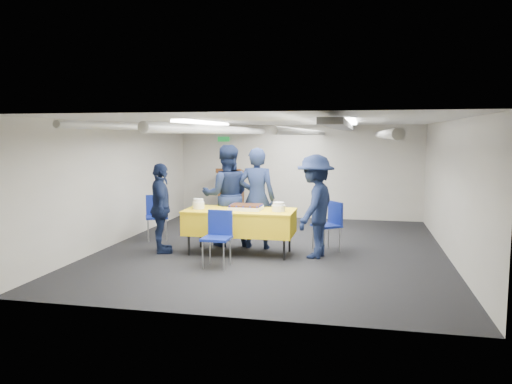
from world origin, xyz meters
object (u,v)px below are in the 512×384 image
at_px(podium, 231,194).
at_px(sailor_d, 315,206).
at_px(sailor_b, 226,195).
at_px(sheet_cake, 246,207).
at_px(serving_table, 240,222).
at_px(chair_near, 218,232).
at_px(chair_left, 157,212).
at_px(sailor_a, 257,198).
at_px(sailor_c, 161,208).
at_px(chair_right, 330,221).

distance_m(podium, sailor_d, 4.26).
bearing_deg(sailor_b, sheet_cake, 112.55).
bearing_deg(serving_table, chair_near, -99.43).
xyz_separation_m(chair_left, sailor_a, (2.10, -0.35, 0.38)).
height_order(podium, sailor_b, sailor_b).
relative_size(podium, sailor_c, 0.80).
distance_m(chair_right, sailor_b, 1.96).
xyz_separation_m(podium, chair_right, (2.61, -2.95, -0.08)).
height_order(chair_left, sailor_c, sailor_c).
distance_m(chair_right, sailor_c, 3.00).
xyz_separation_m(podium, chair_near, (0.95, -4.39, -0.08)).
relative_size(chair_right, sailor_c, 0.55).
height_order(sailor_a, sailor_d, sailor_a).
bearing_deg(chair_left, sheet_cake, -22.79).
bearing_deg(chair_left, sailor_d, -14.59).
height_order(sailor_a, sailor_c, sailor_a).
xyz_separation_m(chair_right, sailor_a, (-1.32, -0.09, 0.38)).
distance_m(sheet_cake, chair_near, 0.93).
xyz_separation_m(sheet_cake, chair_near, (-0.25, -0.85, -0.29)).
bearing_deg(chair_right, sailor_b, 179.80).
bearing_deg(podium, sailor_b, -76.73).
bearing_deg(sheet_cake, podium, 108.81).
bearing_deg(chair_near, sailor_b, 100.21).
xyz_separation_m(chair_near, chair_left, (-1.77, 1.70, 0.00)).
relative_size(chair_near, sailor_d, 0.50).
xyz_separation_m(sheet_cake, sailor_d, (1.19, 0.01, 0.05)).
bearing_deg(sailor_d, sailor_c, -71.50).
xyz_separation_m(podium, sailor_d, (2.39, -3.52, 0.25)).
bearing_deg(sailor_b, podium, -94.92).
distance_m(chair_near, sailor_d, 1.71).
bearing_deg(chair_near, serving_table, 80.57).
height_order(sheet_cake, podium, podium).
xyz_separation_m(serving_table, sailor_c, (-1.36, -0.22, 0.23)).
height_order(serving_table, sailor_b, sailor_b).
bearing_deg(sailor_a, chair_right, -175.71).
bearing_deg(serving_table, chair_left, 156.08).
distance_m(chair_right, sailor_d, 0.70).
height_order(chair_left, sailor_b, sailor_b).
height_order(chair_left, sailor_a, sailor_a).
height_order(chair_near, sailor_b, sailor_b).
bearing_deg(serving_table, sailor_d, 0.56).
bearing_deg(sheet_cake, sailor_c, -171.37).
bearing_deg(serving_table, chair_right, 21.05).
bearing_deg(sailor_c, serving_table, -104.79).
xyz_separation_m(chair_left, sailor_b, (1.51, -0.26, 0.41)).
bearing_deg(sailor_d, chair_right, 172.10).
xyz_separation_m(serving_table, sailor_a, (0.19, 0.49, 0.36)).
bearing_deg(sailor_b, sailor_d, 142.98).
relative_size(chair_left, sailor_b, 0.46).
xyz_separation_m(serving_table, chair_right, (1.52, 0.58, -0.03)).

